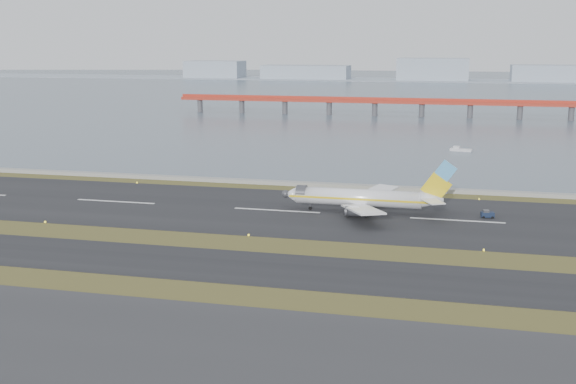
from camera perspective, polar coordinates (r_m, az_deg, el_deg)
name	(u,v)px	position (r m, az deg, el deg)	size (l,w,h in m)	color
ground	(237,246)	(136.17, -4.03, -4.31)	(1000.00, 1000.00, 0.00)	#364117
apron_strip	(94,375)	(88.60, -15.09, -13.77)	(1000.00, 50.00, 0.10)	#2C2C2E
taxiway_strip	(216,265)	(125.26, -5.69, -5.76)	(1000.00, 18.00, 0.10)	black
runway_strip	(277,211)	(164.07, -0.88, -1.48)	(1000.00, 45.00, 0.10)	black
seawall	(305,184)	(192.52, 1.34, 0.64)	(1000.00, 2.50, 1.00)	gray
bay_water	(411,90)	(587.23, 9.70, 7.92)	(1400.00, 800.00, 1.30)	#485A67
red_pier	(422,103)	(376.42, 10.54, 6.94)	(260.00, 5.00, 10.20)	#A52B1C
far_shoreline	(436,74)	(745.80, 11.65, 9.10)	(1400.00, 80.00, 60.50)	#9AA7B6
airliner	(365,198)	(162.08, 6.10, -0.48)	(38.52, 32.89, 12.80)	white
pushback_tug	(487,214)	(163.07, 15.47, -1.70)	(3.01, 2.02, 1.79)	#131E36
workboat_near	(460,150)	(261.01, 13.46, 3.28)	(7.88, 3.82, 1.84)	silver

